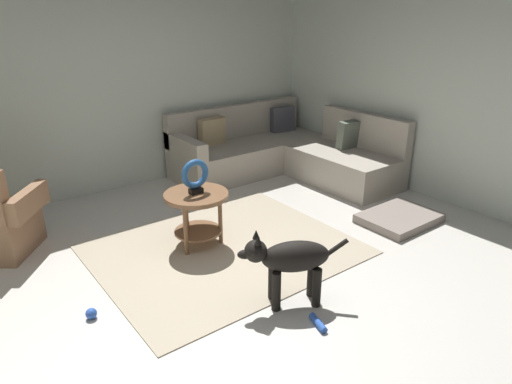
% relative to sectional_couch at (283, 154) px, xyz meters
% --- Properties ---
extents(ground_plane, '(6.00, 6.00, 0.10)m').
position_rel_sectional_couch_xyz_m(ground_plane, '(-1.99, -2.01, -0.34)').
color(ground_plane, silver).
extents(wall_back, '(6.00, 0.12, 2.70)m').
position_rel_sectional_couch_xyz_m(wall_back, '(-1.99, 0.93, 1.06)').
color(wall_back, silver).
rests_on(wall_back, ground_plane).
extents(wall_right, '(0.12, 6.00, 2.70)m').
position_rel_sectional_couch_xyz_m(wall_right, '(0.95, -2.01, 1.06)').
color(wall_right, silver).
rests_on(wall_right, ground_plane).
extents(area_rug, '(2.30, 1.90, 0.01)m').
position_rel_sectional_couch_xyz_m(area_rug, '(-1.84, -1.31, -0.29)').
color(area_rug, '#BCAD93').
rests_on(area_rug, ground_plane).
extents(sectional_couch, '(2.20, 2.25, 0.88)m').
position_rel_sectional_couch_xyz_m(sectional_couch, '(0.00, 0.00, 0.00)').
color(sectional_couch, '#B2A899').
rests_on(sectional_couch, ground_plane).
extents(side_table, '(0.60, 0.60, 0.54)m').
position_rel_sectional_couch_xyz_m(side_table, '(-1.99, -1.08, 0.12)').
color(side_table, brown).
rests_on(side_table, ground_plane).
extents(torus_sculpture, '(0.28, 0.08, 0.33)m').
position_rel_sectional_couch_xyz_m(torus_sculpture, '(-1.99, -1.08, 0.42)').
color(torus_sculpture, black).
rests_on(torus_sculpture, side_table).
extents(dog_bed_mat, '(0.80, 0.60, 0.09)m').
position_rel_sectional_couch_xyz_m(dog_bed_mat, '(-0.01, -1.93, -0.25)').
color(dog_bed_mat, gray).
rests_on(dog_bed_mat, ground_plane).
extents(dog, '(0.77, 0.45, 0.63)m').
position_rel_sectional_couch_xyz_m(dog, '(-1.91, -2.31, 0.09)').
color(dog, black).
rests_on(dog, ground_plane).
extents(dog_toy_ball, '(0.08, 0.08, 0.08)m').
position_rel_sectional_couch_xyz_m(dog_toy_ball, '(-3.19, -1.59, -0.25)').
color(dog_toy_ball, blue).
rests_on(dog_toy_ball, ground_plane).
extents(dog_toy_rope, '(0.10, 0.20, 0.05)m').
position_rel_sectional_couch_xyz_m(dog_toy_rope, '(-1.93, -2.66, -0.27)').
color(dog_toy_rope, blue).
rests_on(dog_toy_rope, ground_plane).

